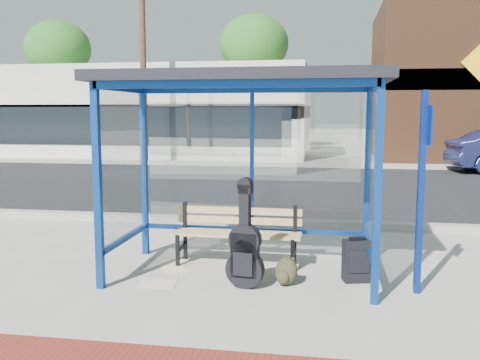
% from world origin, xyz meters
% --- Properties ---
extents(ground, '(120.00, 120.00, 0.00)m').
position_xyz_m(ground, '(0.00, 0.00, 0.00)').
color(ground, '#B2ADA0').
rests_on(ground, ground).
extents(curb_near, '(60.00, 0.25, 0.12)m').
position_xyz_m(curb_near, '(0.00, 2.90, 0.06)').
color(curb_near, gray).
rests_on(curb_near, ground).
extents(street_asphalt, '(60.00, 10.00, 0.00)m').
position_xyz_m(street_asphalt, '(0.00, 8.00, 0.00)').
color(street_asphalt, black).
rests_on(street_asphalt, ground).
extents(curb_far, '(60.00, 0.25, 0.12)m').
position_xyz_m(curb_far, '(0.00, 13.10, 0.06)').
color(curb_far, gray).
rests_on(curb_far, ground).
extents(far_sidewalk, '(60.00, 4.00, 0.01)m').
position_xyz_m(far_sidewalk, '(0.00, 15.00, 0.00)').
color(far_sidewalk, '#B2ADA0').
rests_on(far_sidewalk, ground).
extents(bus_shelter, '(3.30, 1.80, 2.42)m').
position_xyz_m(bus_shelter, '(0.00, 0.07, 2.07)').
color(bus_shelter, navy).
rests_on(bus_shelter, ground).
extents(storefront_white, '(18.00, 6.04, 4.00)m').
position_xyz_m(storefront_white, '(-9.00, 17.99, 2.00)').
color(storefront_white, silver).
rests_on(storefront_white, ground).
extents(tree_left, '(3.60, 3.60, 7.03)m').
position_xyz_m(tree_left, '(-14.00, 22.00, 5.45)').
color(tree_left, '#4C3826').
rests_on(tree_left, ground).
extents(tree_mid, '(3.60, 3.60, 7.03)m').
position_xyz_m(tree_mid, '(-3.00, 22.00, 5.45)').
color(tree_mid, '#4C3826').
rests_on(tree_mid, ground).
extents(utility_pole_west, '(1.60, 0.24, 8.00)m').
position_xyz_m(utility_pole_west, '(-6.00, 13.40, 4.11)').
color(utility_pole_west, '#4C3826').
rests_on(utility_pole_west, ground).
extents(bench, '(1.66, 0.42, 0.78)m').
position_xyz_m(bench, '(-0.15, 0.46, 0.44)').
color(bench, black).
rests_on(bench, ground).
extents(guitar_bag, '(0.45, 0.20, 1.18)m').
position_xyz_m(guitar_bag, '(0.10, -0.46, 0.43)').
color(guitar_bag, black).
rests_on(guitar_bag, ground).
extents(suitcase, '(0.35, 0.27, 0.54)m').
position_xyz_m(suitcase, '(1.35, -0.03, 0.25)').
color(suitcase, black).
rests_on(suitcase, ground).
extents(backpack, '(0.32, 0.30, 0.32)m').
position_xyz_m(backpack, '(0.55, -0.30, 0.15)').
color(backpack, '#2B2918').
rests_on(backpack, ground).
extents(sign_post, '(0.11, 0.27, 2.20)m').
position_xyz_m(sign_post, '(1.99, -0.33, 1.24)').
color(sign_post, navy).
rests_on(sign_post, ground).
extents(newspaper_a, '(0.45, 0.50, 0.01)m').
position_xyz_m(newspaper_a, '(-0.95, 0.32, 0.00)').
color(newspaper_a, white).
rests_on(newspaper_a, ground).
extents(newspaper_b, '(0.45, 0.38, 0.01)m').
position_xyz_m(newspaper_b, '(-0.91, -0.50, 0.00)').
color(newspaper_b, white).
rests_on(newspaper_b, ground).
extents(newspaper_c, '(0.42, 0.43, 0.01)m').
position_xyz_m(newspaper_c, '(-0.87, 0.06, 0.00)').
color(newspaper_c, white).
rests_on(newspaper_c, ground).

